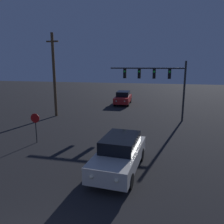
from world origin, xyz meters
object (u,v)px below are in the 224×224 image
(car_far, at_px, (123,98))
(traffic_signal_mast, at_px, (158,78))
(stop_sign, at_px, (35,123))
(car_near, at_px, (120,153))
(utility_pole, at_px, (54,75))

(car_far, height_order, traffic_signal_mast, traffic_signal_mast)
(car_far, distance_m, stop_sign, 16.45)
(car_near, bearing_deg, utility_pole, -45.78)
(traffic_signal_mast, xyz_separation_m, utility_pole, (-10.31, -0.72, 0.29))
(car_far, height_order, utility_pole, utility_pole)
(traffic_signal_mast, height_order, stop_sign, traffic_signal_mast)
(utility_pole, bearing_deg, car_near, -49.92)
(car_far, distance_m, traffic_signal_mast, 9.53)
(car_near, relative_size, traffic_signal_mast, 0.70)
(car_far, relative_size, traffic_signal_mast, 0.70)
(car_near, distance_m, car_far, 19.02)
(car_near, distance_m, traffic_signal_mast, 11.60)
(car_near, xyz_separation_m, traffic_signal_mast, (1.60, 11.06, 3.10))
(car_far, bearing_deg, car_near, 97.24)
(car_near, height_order, traffic_signal_mast, traffic_signal_mast)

